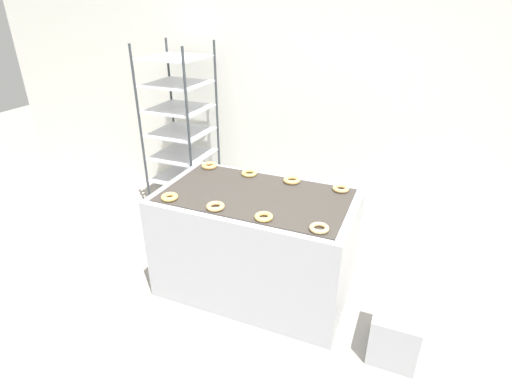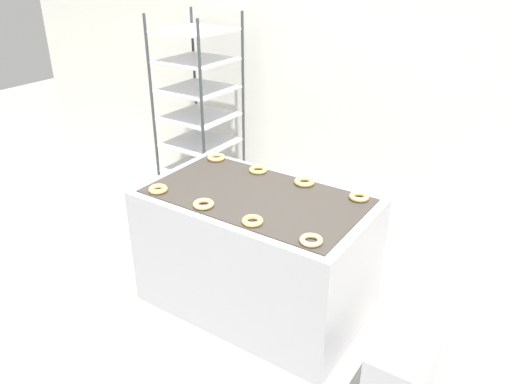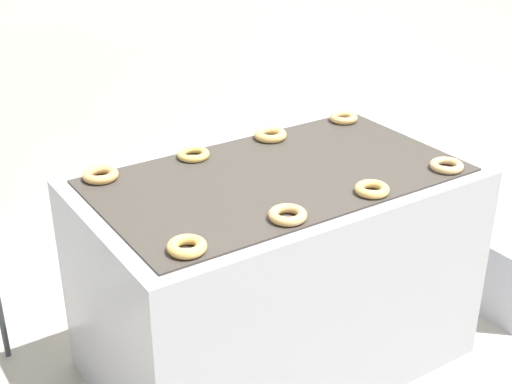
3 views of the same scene
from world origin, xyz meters
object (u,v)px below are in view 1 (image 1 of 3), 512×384
object	(u,v)px
donut_near_midleft	(215,206)
donut_far_left	(209,166)
donut_far_midleft	(249,173)
donut_near_midright	(264,217)
fryer_machine	(256,243)
donut_near_right	(319,228)
donut_far_midright	(292,180)
donut_far_right	(341,189)
baking_rack_cart	(181,132)
glaze_bin	(395,330)
donut_near_left	(170,197)

from	to	relation	value
donut_near_midleft	donut_far_left	world-z (taller)	donut_far_left
donut_far_midleft	donut_near_midright	bearing A→B (deg)	-58.91
fryer_machine	donut_near_right	distance (m)	0.78
donut_near_right	donut_far_left	size ratio (longest dim) A/B	0.96
donut_far_midright	donut_far_right	size ratio (longest dim) A/B	1.09
fryer_machine	baking_rack_cart	distance (m)	1.61
donut_near_right	donut_far_right	xyz separation A→B (m)	(0.01, 0.62, 0.00)
donut_far_left	donut_far_midleft	bearing A→B (deg)	-1.89
glaze_bin	donut_near_left	xyz separation A→B (m)	(-1.66, -0.05, 0.69)
donut_near_midleft	donut_near_right	distance (m)	0.73
fryer_machine	glaze_bin	distance (m)	1.17
donut_far_midright	donut_far_right	distance (m)	0.39
donut_near_midleft	donut_near_midright	bearing A→B (deg)	-0.61
donut_far_midleft	donut_far_right	bearing A→B (deg)	-0.15
donut_far_midright	fryer_machine	bearing A→B (deg)	-119.52
fryer_machine	donut_far_left	xyz separation A→B (m)	(-0.57, 0.32, 0.45)
donut_near_midleft	baking_rack_cart	bearing A→B (deg)	130.48
donut_near_midleft	donut_near_midright	xyz separation A→B (m)	(0.36, -0.00, -0.00)
donut_near_midleft	donut_far_right	world-z (taller)	same
donut_far_right	fryer_machine	bearing A→B (deg)	-151.48
donut_near_left	donut_near_midright	bearing A→B (deg)	-0.18
donut_near_left	donut_far_midright	xyz separation A→B (m)	(0.73, 0.62, 0.00)
glaze_bin	donut_near_right	world-z (taller)	donut_near_right
donut_near_left	donut_far_midleft	distance (m)	0.72
donut_far_right	donut_near_midright	bearing A→B (deg)	-121.57
baking_rack_cart	donut_far_midright	size ratio (longest dim) A/B	13.26
donut_near_midright	donut_near_right	xyz separation A→B (m)	(0.37, 0.00, -0.00)
donut_near_right	donut_far_midright	distance (m)	0.73
fryer_machine	baking_rack_cart	bearing A→B (deg)	143.06
baking_rack_cart	donut_far_right	xyz separation A→B (m)	(1.79, -0.61, -0.04)
donut_far_midleft	donut_far_left	bearing A→B (deg)	178.11
donut_near_midright	donut_near_right	size ratio (longest dim) A/B	0.97
donut_near_right	donut_far_midleft	distance (m)	0.97
baking_rack_cart	donut_near_midleft	xyz separation A→B (m)	(1.05, -1.23, -0.04)
donut_far_midright	donut_near_right	bearing A→B (deg)	-58.36
fryer_machine	donut_near_midright	distance (m)	0.57
fryer_machine	donut_far_midright	xyz separation A→B (m)	(0.18, 0.31, 0.45)
donut_near_midright	glaze_bin	bearing A→B (deg)	3.24
donut_near_midright	donut_far_midleft	size ratio (longest dim) A/B	0.96
donut_far_midright	donut_far_left	bearing A→B (deg)	179.20
fryer_machine	baking_rack_cart	world-z (taller)	baking_rack_cart
donut_near_right	donut_far_midright	xyz separation A→B (m)	(-0.38, 0.62, 0.00)
glaze_bin	donut_near_midleft	xyz separation A→B (m)	(-1.29, -0.05, 0.69)
baking_rack_cart	donut_near_midright	bearing A→B (deg)	-41.17
fryer_machine	donut_near_left	distance (m)	0.77
glaze_bin	donut_near_right	distance (m)	0.89
donut_far_left	donut_far_midleft	world-z (taller)	donut_far_left
baking_rack_cart	donut_near_midleft	distance (m)	1.62
baking_rack_cart	donut_far_right	bearing A→B (deg)	-18.92
baking_rack_cart	donut_far_midright	bearing A→B (deg)	-23.51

